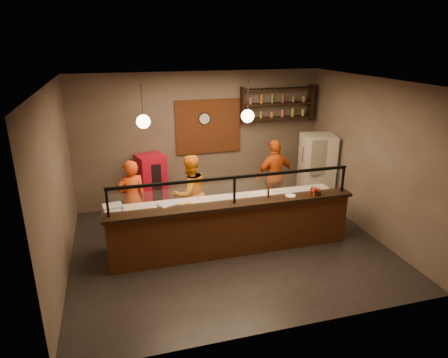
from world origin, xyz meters
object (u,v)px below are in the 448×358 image
object	(u,v)px
cook_left	(132,198)
pizza_dough	(263,197)
wall_clock	(204,119)
fridge	(316,171)
pepper_mill	(268,193)
cook_mid	(190,194)
cook_right	(275,176)
condiment_caddy	(315,193)
red_cooler	(151,184)

from	to	relation	value
cook_left	pizza_dough	world-z (taller)	cook_left
wall_clock	cook_left	distance (m)	2.67
fridge	pizza_dough	distance (m)	2.21
pepper_mill	cook_mid	bearing A→B (deg)	137.88
cook_left	cook_right	xyz separation A→B (m)	(3.29, 0.36, 0.05)
pizza_dough	wall_clock	bearing A→B (deg)	106.31
wall_clock	cook_left	world-z (taller)	wall_clock
condiment_caddy	fridge	bearing A→B (deg)	61.00
pepper_mill	pizza_dough	bearing A→B (deg)	81.52
cook_left	cook_mid	world-z (taller)	cook_mid
cook_mid	fridge	world-z (taller)	fridge
condiment_caddy	cook_left	bearing A→B (deg)	157.50
red_cooler	cook_right	bearing A→B (deg)	-31.73
wall_clock	condiment_caddy	xyz separation A→B (m)	(1.51, -2.81, -0.99)
cook_left	fridge	bearing A→B (deg)	173.76
cook_left	pizza_dough	size ratio (longest dim) A/B	2.86
condiment_caddy	cook_right	bearing A→B (deg)	93.09
fridge	cook_right	bearing A→B (deg)	-167.61
red_cooler	pizza_dough	xyz separation A→B (m)	(2.03, -1.95, 0.21)
fridge	pepper_mill	bearing A→B (deg)	-127.38
cook_right	pepper_mill	bearing A→B (deg)	52.54
wall_clock	fridge	xyz separation A→B (m)	(2.50, -1.03, -1.21)
wall_clock	cook_mid	size ratio (longest dim) A/B	0.18
pizza_dough	condiment_caddy	distance (m)	1.04
wall_clock	condiment_caddy	size ratio (longest dim) A/B	1.72
cook_mid	condiment_caddy	xyz separation A→B (m)	(2.20, -1.29, 0.27)
wall_clock	cook_right	world-z (taller)	wall_clock
cook_mid	pizza_dough	size ratio (longest dim) A/B	2.94
cook_left	pepper_mill	size ratio (longest dim) A/B	8.77
cook_left	pepper_mill	world-z (taller)	cook_left
cook_left	condiment_caddy	world-z (taller)	cook_left
cook_right	pizza_dough	xyz separation A→B (m)	(-0.76, -1.21, 0.04)
cook_right	fridge	distance (m)	1.08
red_cooler	pepper_mill	xyz separation A→B (m)	(1.97, -2.37, 0.45)
cook_right	red_cooler	distance (m)	2.89
cook_left	pepper_mill	distance (m)	2.80
cook_left	pizza_dough	bearing A→B (deg)	150.28
wall_clock	cook_mid	bearing A→B (deg)	-114.19
pizza_dough	pepper_mill	xyz separation A→B (m)	(-0.06, -0.42, 0.25)
cook_right	red_cooler	xyz separation A→B (m)	(-2.79, 0.73, -0.17)
condiment_caddy	wall_clock	bearing A→B (deg)	118.32
cook_left	condiment_caddy	bearing A→B (deg)	146.32
wall_clock	fridge	distance (m)	2.96
fridge	red_cooler	world-z (taller)	fridge
wall_clock	pepper_mill	xyz separation A→B (m)	(0.60, -2.68, -0.95)
pizza_dough	fridge	bearing A→B (deg)	33.67
red_cooler	condiment_caddy	size ratio (longest dim) A/B	8.02
cook_left	red_cooler	bearing A→B (deg)	-125.72
cook_mid	red_cooler	bearing A→B (deg)	-79.36
wall_clock	pizza_dough	xyz separation A→B (m)	(0.66, -2.26, -1.19)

